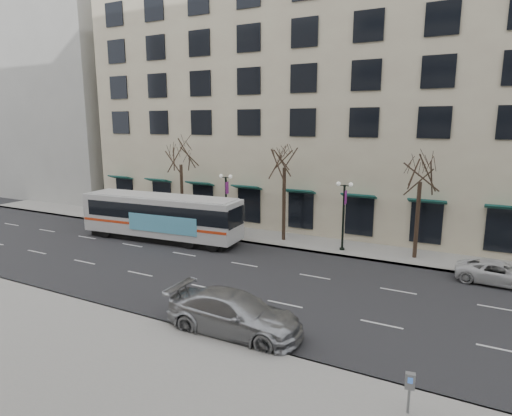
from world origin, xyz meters
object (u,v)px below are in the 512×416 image
Objects in this scene: tree_far_right at (421,168)px; silver_car at (234,313)px; tree_far_left at (181,154)px; lamp_post_right at (344,213)px; lamp_post_left at (226,201)px; pay_station at (410,384)px; tree_far_mid at (285,155)px; white_pickup at (499,273)px; city_bus at (162,216)px.

tree_far_right is 16.99m from silver_car.
tree_far_left is 1.60× the size of lamp_post_right.
lamp_post_right is at bearing 0.00° from lamp_post_left.
pay_station is (22.08, -17.34, -5.52)m from tree_far_left.
lamp_post_right is (10.00, 0.00, 0.00)m from lamp_post_left.
silver_car is at bearing -57.43° from lamp_post_left.
tree_far_mid is at bearing 15.00° from silver_car.
tree_far_mid reaches higher than tree_far_right.
silver_car is (14.21, -15.00, -5.77)m from tree_far_left.
tree_far_right is at bearing -0.00° from tree_far_mid.
tree_far_mid is at bearing 83.32° from white_pickup.
white_pickup is at bearing 69.55° from pay_station.
white_pickup is 15.05m from pay_station.
tree_far_right is 18.23m from pay_station.
tree_far_left is 5.90× the size of pay_station.
city_bus is 24.79m from pay_station.
lamp_post_right is 3.69× the size of pay_station.
lamp_post_left is at bearing 31.90° from silver_car.
tree_far_right is 1.55× the size of lamp_post_left.
city_bus is at bearing -154.99° from tree_far_mid.
tree_far_left reaches higher than city_bus.
pay_station is at bearing -36.55° from city_bus.
city_bus is 2.89× the size of white_pickup.
pay_station is (17.07, -16.74, -1.77)m from lamp_post_left.
tree_far_mid is 6.41m from lamp_post_right.
tree_far_mid is 1.80× the size of white_pickup.
tree_far_left is 20.00m from tree_far_right.
silver_car is at bearing -93.18° from lamp_post_right.
pay_station is at bearing -83.16° from tree_far_right.
silver_car reaches higher than white_pickup.
tree_far_right is 6.11m from lamp_post_right.
lamp_post_right is at bearing -3.85° from silver_car.
tree_far_right is 0.59× the size of city_bus.
lamp_post_right is 1.10× the size of white_pickup.
city_bus is 24.06m from white_pickup.
lamp_post_left is at bearing -177.71° from tree_far_right.
tree_far_mid is (10.00, 0.00, 0.21)m from tree_far_left.
tree_far_right reaches higher than city_bus.
tree_far_mid reaches higher than pay_station.
tree_far_left is at bearing 87.19° from white_pickup.
lamp_post_left reaches higher than city_bus.
tree_far_right is 1.70× the size of white_pickup.
tree_far_mid is 16.52m from white_pickup.
lamp_post_right is 18.26m from pay_station.
city_bus is 17.05m from silver_car.
city_bus is at bearing -165.67° from lamp_post_right.
lamp_post_right is 0.81× the size of silver_car.
lamp_post_left is 5.37m from city_bus.
tree_far_mid reaches higher than lamp_post_right.
lamp_post_left is at bearing 180.00° from lamp_post_right.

